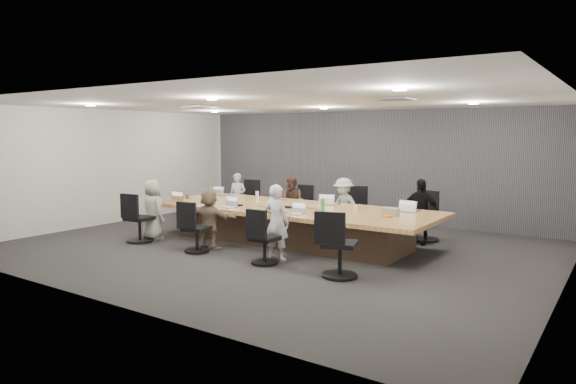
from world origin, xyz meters
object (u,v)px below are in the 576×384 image
Objects in this scene: chair_5 at (197,233)px; mug_brown at (187,197)px; laptop_3 at (410,211)px; stapler at (274,209)px; laptop_5 at (228,207)px; person_6 at (276,222)px; chair_2 at (351,213)px; laptop_1 at (279,199)px; canvas_bag at (391,212)px; chair_6 at (265,243)px; person_2 at (344,206)px; laptop_6 at (294,214)px; bottle_green_left at (209,191)px; chair_1 at (300,210)px; chair_3 at (426,221)px; person_1 at (292,202)px; person_5 at (209,219)px; conference_table at (291,223)px; snack_packet at (386,216)px; chair_4 at (140,222)px; laptop_4 at (172,201)px; bottle_green_right at (323,206)px; chair_7 at (340,249)px; person_0 at (237,198)px; bottle_clear at (257,197)px; laptop_2 at (331,204)px; person_3 at (420,211)px; chair_0 at (246,203)px; laptop_0 at (223,194)px; person_4 at (153,210)px.

mug_brown is at bearing 128.27° from chair_5.
laptop_3 is 2.05× the size of stapler.
laptop_5 is 1.68m from person_6.
chair_2 reaches higher than laptop_1.
chair_6 is at bearing -131.84° from canvas_bag.
person_2 reaches higher than laptop_6.
laptop_1 is 1.83m from bottle_green_left.
chair_1 is 3.08m from chair_3.
chair_3 is 0.69× the size of person_1.
laptop_3 is (3.08, -0.90, 0.37)m from chair_1.
person_1 is 0.99× the size of person_2.
person_5 reaches higher than laptop_5.
person_6 reaches higher than person_2.
conference_table is 1.90m from chair_1.
mug_brown is 4.80m from snack_packet.
chair_4 is at bearing 60.20° from chair_1.
person_2 is 3.88× the size of laptop_4.
chair_1 is 2.83m from bottle_green_right.
chair_7 reaches higher than laptop_1.
laptop_6 is 2.79× the size of mug_brown.
chair_6 is 0.84× the size of chair_7.
person_0 is 7.17× the size of stapler.
person_5 is (-0.98, -1.35, 0.19)m from conference_table.
person_0 is at bearing 164.21° from canvas_bag.
chair_7 is 3.06m from person_5.
bottle_green_right is (0.38, 0.95, 0.20)m from person_6.
chair_5 is 1.53m from stapler.
person_2 is at bearing 82.89° from laptop_6.
person_1 is at bearing 84.77° from bottle_clear.
chair_6 is (-1.62, -3.40, -0.06)m from chair_3.
chair_2 is 3.74m from chair_7.
bottle_clear reaches higher than stapler.
conference_table is 1.80m from chair_6.
chair_7 reaches higher than chair_6.
bottle_clear is at bearing 16.80° from laptop_2.
conference_table is 1.00m from laptop_2.
mug_brown reaches higher than conference_table.
laptop_5 is at bearing -147.33° from person_3.
laptop_6 is at bearing 134.92° from chair_0.
conference_table is 21.89× the size of canvas_bag.
chair_3 reaches higher than laptop_5.
laptop_6 is 1.83m from bottle_clear.
person_3 reaches higher than stapler.
laptop_2 is at bearing 50.04° from stapler.
bottle_green_left is at bearing 71.09° from laptop_0.
chair_2 is 0.68× the size of person_4.
canvas_bag is at bearing 23.74° from laptop_5.
bottle_green_left is (-4.88, -0.90, 0.20)m from person_3.
person_3 reaches higher than laptop_1.
bottle_green_left is at bearing 166.79° from bottle_green_right.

